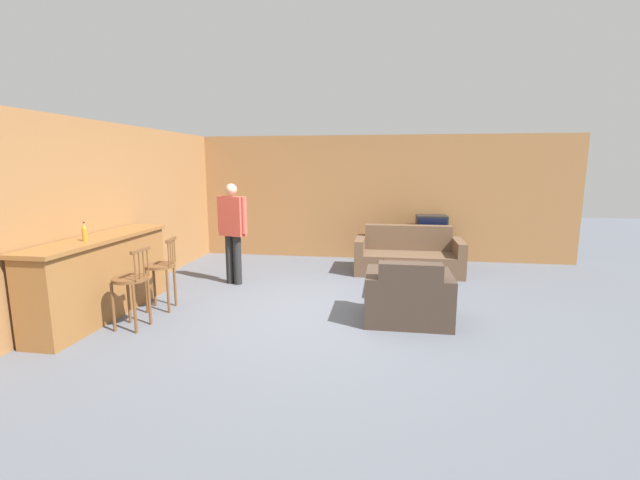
{
  "coord_description": "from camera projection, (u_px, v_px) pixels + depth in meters",
  "views": [
    {
      "loc": [
        0.88,
        -5.54,
        1.99
      ],
      "look_at": [
        -0.12,
        0.87,
        0.85
      ],
      "focal_mm": 24.0,
      "sensor_mm": 36.0,
      "label": 1
    }
  ],
  "objects": [
    {
      "name": "bar_counter",
      "position": [
        102.0,
        277.0,
        5.63
      ],
      "size": [
        0.55,
        2.4,
        1.07
      ],
      "color": "brown",
      "rests_on": "ground_plane"
    },
    {
      "name": "wall_left",
      "position": [
        151.0,
        205.0,
        7.37
      ],
      "size": [
        0.08,
        8.59,
        2.6
      ],
      "color": "#9E6B3D",
      "rests_on": "ground_plane"
    },
    {
      "name": "coffee_table",
      "position": [
        404.0,
        271.0,
        6.65
      ],
      "size": [
        0.61,
        1.0,
        0.43
      ],
      "color": "#472D1E",
      "rests_on": "ground_plane"
    },
    {
      "name": "armchair_near",
      "position": [
        408.0,
        299.0,
        5.47
      ],
      "size": [
        1.08,
        0.86,
        0.83
      ],
      "color": "#423328",
      "rests_on": "ground_plane"
    },
    {
      "name": "tv",
      "position": [
        431.0,
        226.0,
        8.62
      ],
      "size": [
        0.61,
        0.45,
        0.45
      ],
      "color": "black",
      "rests_on": "tv_unit"
    },
    {
      "name": "tv_unit",
      "position": [
        430.0,
        250.0,
        8.7
      ],
      "size": [
        0.96,
        0.45,
        0.55
      ],
      "color": "#513823",
      "rests_on": "ground_plane"
    },
    {
      "name": "bar_chair_mid",
      "position": [
        161.0,
        270.0,
        5.89
      ],
      "size": [
        0.48,
        0.48,
        1.01
      ],
      "color": "brown",
      "rests_on": "ground_plane"
    },
    {
      "name": "person_by_window",
      "position": [
        232.0,
        228.0,
        7.11
      ],
      "size": [
        0.55,
        0.3,
        1.69
      ],
      "color": "black",
      "rests_on": "ground_plane"
    },
    {
      "name": "book_on_table",
      "position": [
        412.0,
        265.0,
        6.68
      ],
      "size": [
        0.16,
        0.13,
        0.02
      ],
      "color": "maroon",
      "rests_on": "coffee_table"
    },
    {
      "name": "couch_far",
      "position": [
        408.0,
        257.0,
        7.98
      ],
      "size": [
        1.95,
        0.9,
        0.86
      ],
      "color": "brown",
      "rests_on": "ground_plane"
    },
    {
      "name": "bottle",
      "position": [
        85.0,
        232.0,
        5.22
      ],
      "size": [
        0.06,
        0.06,
        0.24
      ],
      "color": "#B27A23",
      "rests_on": "bar_counter"
    },
    {
      "name": "bar_chair_near",
      "position": [
        131.0,
        284.0,
        5.2
      ],
      "size": [
        0.44,
        0.44,
        1.01
      ],
      "color": "brown",
      "rests_on": "ground_plane"
    },
    {
      "name": "wall_back",
      "position": [
        345.0,
        198.0,
        9.13
      ],
      "size": [
        9.4,
        0.08,
        2.6
      ],
      "color": "#9E6B3D",
      "rests_on": "ground_plane"
    },
    {
      "name": "ground_plane",
      "position": [
        319.0,
        312.0,
        5.86
      ],
      "size": [
        24.0,
        24.0,
        0.0
      ],
      "primitive_type": "plane",
      "color": "#565B66"
    }
  ]
}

